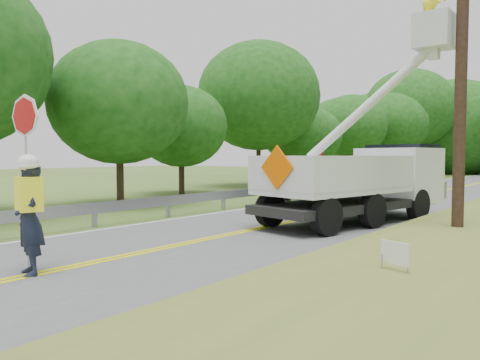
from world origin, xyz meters
The scene contains 10 objects.
ground centered at (0.00, 0.00, 0.00)m, with size 140.00×140.00×0.00m, color #445623.
road centered at (0.00, 14.00, 0.01)m, with size 7.20×96.00×0.03m.
guardrail centered at (-4.02, 14.91, 0.55)m, with size 0.18×48.00×0.77m.
treeline_left centered at (-10.37, 31.24, 5.96)m, with size 10.78×56.09×11.99m.
flagger centered at (-0.06, -0.01, 1.19)m, with size 1.25×0.67×3.31m.
bucket_truck centered at (2.01, 10.79, 1.61)m, with size 4.99×7.72×7.16m.
suv_silver centered at (-2.23, 15.47, 0.83)m, with size 2.68×5.80×1.61m, color silver.
suv_darkgrey centered at (-2.00, 27.07, 0.89)m, with size 2.43×5.97×1.73m, color #303238.
stop_sign_permanent centered at (-4.29, 18.17, 1.79)m, with size 0.57×0.10×2.67m.
yard_sign centered at (5.40, 3.32, 0.56)m, with size 0.52×0.18×0.78m.
Camera 1 is at (8.09, -4.04, 2.18)m, focal length 34.34 mm.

